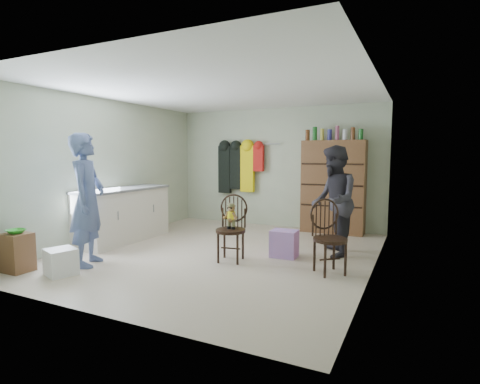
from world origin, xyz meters
The scene contains 13 objects.
ground_plane centered at (0.00, 0.00, 0.00)m, with size 5.00×5.00×0.00m, color beige.
room_walls centered at (0.00, 0.53, 1.58)m, with size 5.00×5.00×5.00m.
counter centered at (-1.95, 0.00, 0.47)m, with size 0.64×1.86×0.94m.
stool centered at (-1.96, -1.96, 0.25)m, with size 0.35×0.30×0.51m, color brown.
bowl centered at (-1.96, -1.96, 0.53)m, with size 0.22×0.22×0.05m, color green.
plastic_tub centered at (-1.32, -1.81, 0.17)m, with size 0.35×0.34×0.34m, color white.
chair_front centered at (0.35, -0.28, 0.55)m, with size 0.49×0.49×0.96m.
chair_far centered at (1.72, -0.23, 0.51)m, with size 0.60×0.60×0.96m.
striped_bag centered at (0.97, 0.23, 0.20)m, with size 0.38×0.30×0.40m, color pink.
person_left centered at (-1.35, -1.32, 0.91)m, with size 0.67×0.44×1.82m, color #55679C.
person_right centered at (1.61, 0.63, 0.83)m, with size 0.81×0.63×1.67m, color #2D2B33.
dresser centered at (1.25, 2.30, 0.91)m, with size 1.20×0.39×2.07m.
coat_rack centered at (-0.83, 2.38, 1.25)m, with size 1.42×0.12×1.09m.
Camera 1 is at (2.76, -5.01, 1.54)m, focal length 28.00 mm.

